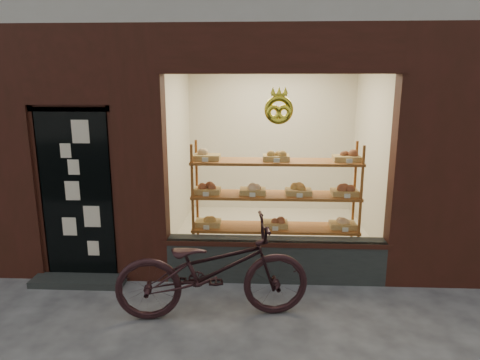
{
  "coord_description": "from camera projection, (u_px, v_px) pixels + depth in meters",
  "views": [
    {
      "loc": [
        0.25,
        -2.91,
        2.47
      ],
      "look_at": [
        0.01,
        2.0,
        1.33
      ],
      "focal_mm": 32.0,
      "sensor_mm": 36.0,
      "label": 1
    }
  ],
  "objects": [
    {
      "name": "display_shelf",
      "position": [
        275.0,
        206.0,
        5.67
      ],
      "size": [
        2.2,
        0.45,
        1.7
      ],
      "color": "brown",
      "rests_on": "ground"
    },
    {
      "name": "bicycle",
      "position": [
        212.0,
        269.0,
        4.5
      ],
      "size": [
        2.11,
        0.99,
        1.07
      ],
      "primitive_type": "imported",
      "rotation": [
        0.0,
        0.0,
        1.71
      ],
      "color": "black",
      "rests_on": "ground"
    }
  ]
}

